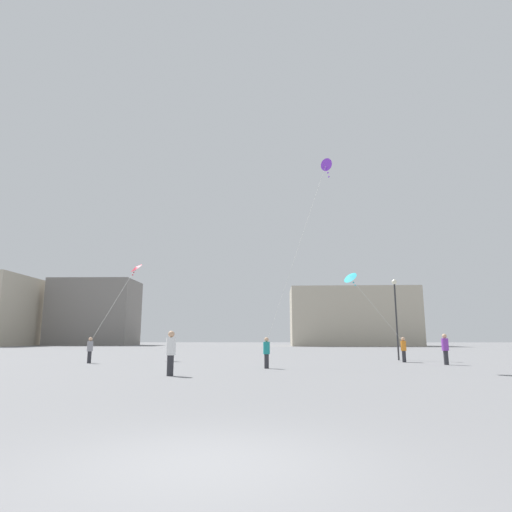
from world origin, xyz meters
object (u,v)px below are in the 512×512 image
at_px(person_in_white, 171,351).
at_px(person_in_grey, 90,349).
at_px(person_in_teal, 267,351).
at_px(person_in_purple, 445,348).
at_px(kite_cyan_diamond, 350,278).
at_px(building_right_hall, 352,317).
at_px(kite_crimson_diamond, 136,268).
at_px(person_in_orange, 404,348).
at_px(kite_violet_diamond, 325,168).
at_px(building_centre_hall, 95,313).
at_px(lamppost_east, 396,306).

distance_m(person_in_white, person_in_grey, 11.28).
xyz_separation_m(person_in_teal, person_in_purple, (10.39, 3.30, 0.11)).
distance_m(person_in_teal, person_in_grey, 11.76).
bearing_deg(person_in_white, person_in_teal, -168.30).
xyz_separation_m(kite_cyan_diamond, building_right_hall, (10.36, 55.35, -0.26)).
bearing_deg(person_in_teal, person_in_grey, -103.44).
bearing_deg(kite_crimson_diamond, person_in_teal, -43.22).
height_order(person_in_white, person_in_purple, person_in_white).
bearing_deg(person_in_grey, building_right_hall, 75.18).
bearing_deg(person_in_orange, person_in_grey, -64.76).
distance_m(person_in_purple, kite_violet_diamond, 12.65).
relative_size(kite_violet_diamond, kite_crimson_diamond, 1.84).
relative_size(person_in_white, person_in_orange, 1.15).
height_order(person_in_orange, kite_cyan_diamond, kite_cyan_diamond).
bearing_deg(person_in_orange, kite_crimson_diamond, -80.06).
bearing_deg(building_right_hall, person_in_teal, -104.40).
bearing_deg(person_in_white, person_in_grey, -88.95).
distance_m(person_in_orange, person_in_purple, 3.11).
distance_m(person_in_teal, building_centre_hall, 79.90).
bearing_deg(lamppost_east, kite_cyan_diamond, -178.11).
bearing_deg(person_in_white, kite_violet_diamond, -177.42).
bearing_deg(kite_violet_diamond, person_in_grey, 170.08).
bearing_deg(lamppost_east, building_centre_hall, 127.20).
bearing_deg(building_centre_hall, person_in_teal, -61.82).
height_order(person_in_teal, kite_violet_diamond, kite_violet_diamond).
distance_m(person_in_teal, building_right_hall, 66.05).
bearing_deg(building_centre_hall, kite_crimson_diamond, -65.58).
bearing_deg(lamppost_east, person_in_teal, -136.98).
bearing_deg(kite_crimson_diamond, person_in_orange, -10.34).
relative_size(kite_violet_diamond, lamppost_east, 1.90).
relative_size(kite_crimson_diamond, kite_cyan_diamond, 1.18).
height_order(person_in_teal, building_right_hall, building_right_hall).
xyz_separation_m(person_in_orange, lamppost_east, (0.40, 2.60, 2.87)).
height_order(kite_violet_diamond, kite_cyan_diamond, kite_violet_diamond).
height_order(person_in_purple, kite_violet_diamond, kite_violet_diamond).
distance_m(person_in_grey, building_right_hall, 65.71).
bearing_deg(lamppost_east, person_in_grey, -167.90).
distance_m(person_in_grey, kite_cyan_diamond, 18.19).
distance_m(person_in_white, person_in_orange, 16.51).
bearing_deg(person_in_purple, lamppost_east, 139.07).
bearing_deg(kite_crimson_diamond, kite_cyan_diamond, -3.31).
relative_size(person_in_white, person_in_purple, 1.03).
height_order(person_in_grey, kite_crimson_diamond, kite_crimson_diamond).
relative_size(kite_cyan_diamond, lamppost_east, 0.88).
distance_m(person_in_teal, person_in_purple, 10.90).
xyz_separation_m(person_in_white, person_in_purple, (14.32, 7.87, -0.03)).
xyz_separation_m(person_in_white, building_right_hall, (20.32, 68.38, 4.57)).
distance_m(kite_violet_diamond, lamppost_east, 11.78).
distance_m(building_centre_hall, lamppost_east, 77.48).
distance_m(building_right_hall, lamppost_east, 55.75).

